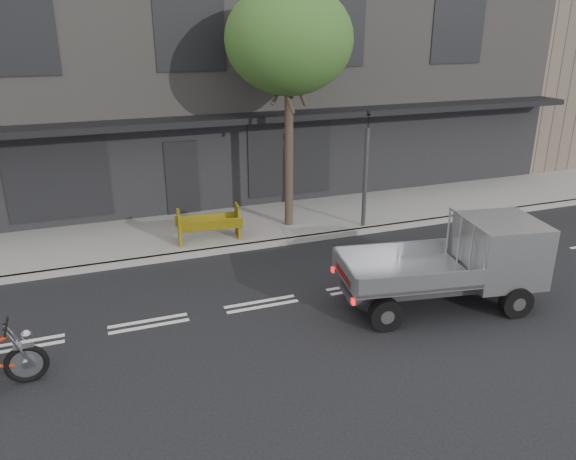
{
  "coord_description": "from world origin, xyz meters",
  "views": [
    {
      "loc": [
        -3.21,
        -10.35,
        5.78
      ],
      "look_at": [
        0.8,
        0.5,
        1.44
      ],
      "focal_mm": 35.0,
      "sensor_mm": 36.0,
      "label": 1
    }
  ],
  "objects_px": {
    "construction_barrier": "(211,226)",
    "street_tree": "(289,41)",
    "flatbed_ute": "(483,255)",
    "traffic_light_pole": "(365,175)"
  },
  "relations": [
    {
      "from": "construction_barrier",
      "to": "street_tree",
      "type": "bearing_deg",
      "value": 15.81
    },
    {
      "from": "construction_barrier",
      "to": "flatbed_ute",
      "type": "bearing_deg",
      "value": -46.63
    },
    {
      "from": "street_tree",
      "to": "construction_barrier",
      "type": "distance_m",
      "value": 5.31
    },
    {
      "from": "street_tree",
      "to": "construction_barrier",
      "type": "relative_size",
      "value": 3.92
    },
    {
      "from": "flatbed_ute",
      "to": "construction_barrier",
      "type": "distance_m",
      "value": 6.92
    },
    {
      "from": "traffic_light_pole",
      "to": "flatbed_ute",
      "type": "distance_m",
      "value": 4.9
    },
    {
      "from": "flatbed_ute",
      "to": "traffic_light_pole",
      "type": "bearing_deg",
      "value": 102.63
    },
    {
      "from": "flatbed_ute",
      "to": "construction_barrier",
      "type": "relative_size",
      "value": 2.57
    },
    {
      "from": "street_tree",
      "to": "traffic_light_pole",
      "type": "xyz_separation_m",
      "value": [
        2.0,
        -0.85,
        -3.63
      ]
    },
    {
      "from": "flatbed_ute",
      "to": "construction_barrier",
      "type": "bearing_deg",
      "value": 142.87
    }
  ]
}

